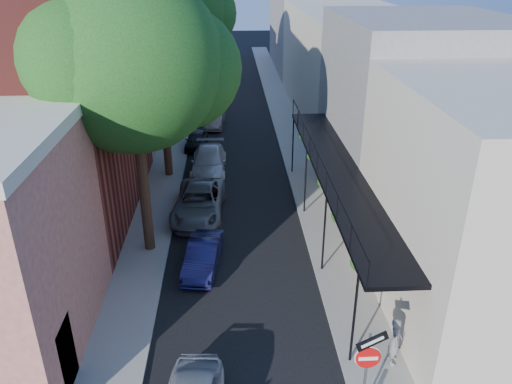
{
  "coord_description": "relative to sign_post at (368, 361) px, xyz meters",
  "views": [
    {
      "loc": [
        -0.25,
        -8.58,
        11.45
      ],
      "look_at": [
        0.75,
        9.67,
        2.8
      ],
      "focal_mm": 35.0,
      "sensor_mm": 36.0,
      "label": 1
    }
  ],
  "objects": [
    {
      "name": "sign_post",
      "position": [
        0.0,
        0.0,
        0.0
      ],
      "size": [
        0.89,
        0.17,
        2.99
      ],
      "color": "#595B60",
      "rests_on": "ground"
    },
    {
      "name": "oak_mid",
      "position": [
        -6.58,
        17.26,
        5.02
      ],
      "size": [
        6.6,
        6.0,
        10.2
      ],
      "color": "#342414",
      "rests_on": "ground"
    },
    {
      "name": "buildings_left",
      "position": [
        -12.46,
        27.79,
        2.9
      ],
      "size": [
        10.1,
        59.1,
        12.0
      ],
      "color": "tan",
      "rests_on": "ground"
    },
    {
      "name": "parked_car_b",
      "position": [
        -4.61,
        7.52,
        -1.46
      ],
      "size": [
        1.67,
        3.64,
        1.16
      ],
      "primitive_type": "imported",
      "rotation": [
        0.0,
        0.0,
        -0.13
      ],
      "color": "#151543",
      "rests_on": "ground"
    },
    {
      "name": "parked_car_d",
      "position": [
        -4.68,
        17.31,
        -1.34
      ],
      "size": [
        2.04,
        4.85,
        1.4
      ],
      "primitive_type": "imported",
      "rotation": [
        0.0,
        0.0,
        -0.02
      ],
      "color": "#BCBCC0",
      "rests_on": "ground"
    },
    {
      "name": "road_surface",
      "position": [
        -3.16,
        29.03,
        -2.03
      ],
      "size": [
        6.0,
        64.0,
        0.01
      ],
      "primitive_type": "cube",
      "color": "black",
      "rests_on": "ground"
    },
    {
      "name": "pedestrian",
      "position": [
        1.44,
        1.89,
        -1.1
      ],
      "size": [
        0.55,
        0.68,
        1.62
      ],
      "primitive_type": "imported",
      "rotation": [
        0.0,
        0.0,
        1.27
      ],
      "color": "slate",
      "rests_on": "sidewalk_right"
    },
    {
      "name": "oak_far",
      "position": [
        -6.51,
        26.3,
        6.22
      ],
      "size": [
        7.7,
        7.0,
        11.9
      ],
      "color": "#342414",
      "rests_on": "ground"
    },
    {
      "name": "parked_car_c",
      "position": [
        -4.98,
        12.09,
        -1.34
      ],
      "size": [
        2.65,
        5.17,
        1.4
      ],
      "primitive_type": "imported",
      "rotation": [
        0.0,
        0.0,
        -0.07
      ],
      "color": "slate",
      "rests_on": "ground"
    },
    {
      "name": "sidewalk_right",
      "position": [
        0.84,
        29.03,
        -1.98
      ],
      "size": [
        2.0,
        64.0,
        0.12
      ],
      "primitive_type": "cube",
      "color": "gray",
      "rests_on": "ground"
    },
    {
      "name": "parked_car_f",
      "position": [
        -4.56,
        26.22,
        -1.4
      ],
      "size": [
        1.64,
        3.95,
        1.27
      ],
      "primitive_type": "imported",
      "rotation": [
        0.0,
        0.0,
        -0.08
      ],
      "color": "slate",
      "rests_on": "ground"
    },
    {
      "name": "sidewalk_left",
      "position": [
        -7.16,
        29.03,
        -1.98
      ],
      "size": [
        2.0,
        64.0,
        0.12
      ],
      "primitive_type": "cube",
      "color": "gray",
      "rests_on": "ground"
    },
    {
      "name": "buildings_right",
      "position": [
        5.83,
        28.51,
        2.39
      ],
      "size": [
        9.8,
        55.0,
        10.0
      ],
      "color": "beige",
      "rests_on": "ground"
    },
    {
      "name": "parked_car_e",
      "position": [
        -5.63,
        21.66,
        -1.48
      ],
      "size": [
        1.54,
        3.36,
        1.12
      ],
      "primitive_type": "imported",
      "rotation": [
        0.0,
        0.0,
        -0.07
      ],
      "color": "black",
      "rests_on": "ground"
    },
    {
      "name": "oak_near",
      "position": [
        -6.53,
        9.29,
        5.84
      ],
      "size": [
        7.48,
        6.8,
        11.42
      ],
      "color": "#342414",
      "rests_on": "ground"
    }
  ]
}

